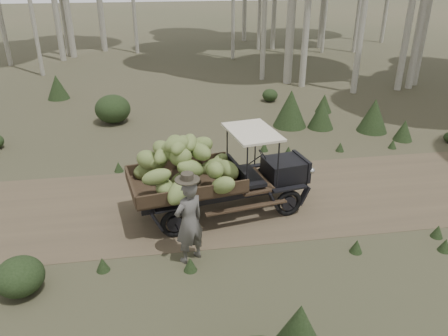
% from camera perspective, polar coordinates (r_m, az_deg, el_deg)
% --- Properties ---
extents(ground, '(120.00, 120.00, 0.00)m').
position_cam_1_polar(ground, '(11.22, 3.75, -4.02)').
color(ground, '#473D2B').
rests_on(ground, ground).
extents(dirt_track, '(70.00, 4.00, 0.01)m').
position_cam_1_polar(dirt_track, '(11.22, 3.76, -4.00)').
color(dirt_track, brown).
rests_on(dirt_track, ground).
extents(banana_truck, '(4.52, 2.52, 2.14)m').
position_cam_1_polar(banana_truck, '(9.97, -2.66, 0.06)').
color(banana_truck, black).
rests_on(banana_truck, ground).
extents(farmer, '(0.78, 0.71, 1.95)m').
position_cam_1_polar(farmer, '(8.61, -4.59, -6.87)').
color(farmer, '#514D4A').
rests_on(farmer, ground).
extents(undergrowth, '(22.84, 23.42, 1.35)m').
position_cam_1_polar(undergrowth, '(9.08, 1.37, -7.87)').
color(undergrowth, '#233319').
rests_on(undergrowth, ground).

